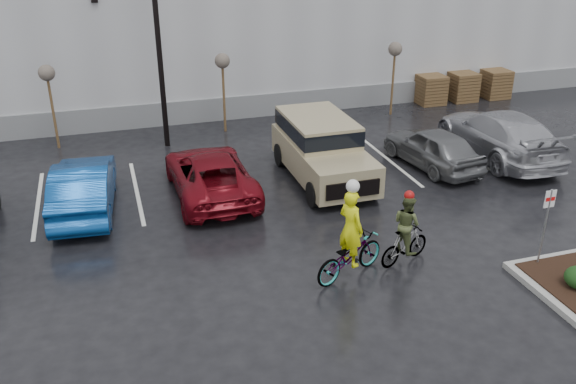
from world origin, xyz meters
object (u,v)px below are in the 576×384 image
object	(u,v)px
fire_lane_sign	(546,219)
cyclist_hivis	(350,248)
sapling_east	(395,53)
pallet_stack_a	(430,89)
pallet_stack_c	(495,84)
suv_tan	(323,152)
sapling_west	(47,78)
car_far_silver	(499,134)
sapling_mid	(222,65)
car_grey	(433,147)
cyclist_olive	(406,236)
car_red	(210,174)
pallet_stack_b	(462,87)
car_blue	(84,187)

from	to	relation	value
fire_lane_sign	cyclist_hivis	world-z (taller)	cyclist_hivis
sapling_east	pallet_stack_a	xyz separation A→B (m)	(2.50, 1.00, -2.05)
pallet_stack_c	suv_tan	size ratio (longest dim) A/B	0.26
sapling_west	fire_lane_sign	distance (m)	17.46
suv_tan	cyclist_hivis	world-z (taller)	cyclist_hivis
sapling_east	car_far_silver	bearing A→B (deg)	-75.73
sapling_mid	car_grey	distance (m)	8.79
sapling_west	car_grey	distance (m)	14.13
sapling_east	suv_tan	size ratio (longest dim) A/B	0.63
pallet_stack_c	car_grey	size ratio (longest dim) A/B	0.32
pallet_stack_c	cyclist_olive	xyz separation A→B (m)	(-11.28, -12.50, 0.08)
car_grey	pallet_stack_c	bearing A→B (deg)	-144.53
car_grey	cyclist_olive	distance (m)	6.83
sapling_mid	cyclist_hivis	size ratio (longest dim) A/B	1.23
sapling_west	sapling_mid	distance (m)	6.50
car_red	cyclist_olive	distance (m)	6.83
pallet_stack_b	car_blue	bearing A→B (deg)	-158.20
suv_tan	cyclist_hivis	xyz separation A→B (m)	(-1.45, -5.73, -0.24)
fire_lane_sign	car_far_silver	size ratio (longest dim) A/B	0.37
car_red	cyclist_hivis	xyz separation A→B (m)	(2.35, -5.75, 0.08)
car_blue	cyclist_olive	world-z (taller)	cyclist_olive
sapling_west	pallet_stack_c	world-z (taller)	sapling_west
car_grey	car_far_silver	bearing A→B (deg)	175.65
car_far_silver	cyclist_hivis	bearing A→B (deg)	37.23
car_blue	car_grey	distance (m)	11.72
pallet_stack_c	car_blue	xyz separation A→B (m)	(-19.05, -6.90, 0.10)
car_red	pallet_stack_a	bearing A→B (deg)	-150.05
pallet_stack_c	car_far_silver	bearing A→B (deg)	-123.88
sapling_east	suv_tan	distance (m)	8.23
sapling_west	sapling_east	world-z (taller)	same
car_grey	suv_tan	bearing A→B (deg)	-7.81
fire_lane_sign	car_far_silver	bearing A→B (deg)	62.52
fire_lane_sign	suv_tan	world-z (taller)	fire_lane_sign
fire_lane_sign	suv_tan	size ratio (longest dim) A/B	0.43
pallet_stack_b	cyclist_olive	bearing A→B (deg)	-127.19
pallet_stack_a	cyclist_hivis	bearing A→B (deg)	-126.52
sapling_mid	fire_lane_sign	xyz separation A→B (m)	(5.30, -12.80, -1.32)
fire_lane_sign	cyclist_hivis	bearing A→B (deg)	166.46
pallet_stack_a	car_far_silver	size ratio (longest dim) A/B	0.23
sapling_west	car_far_silver	xyz separation A→B (m)	(15.46, -5.76, -1.87)
sapling_mid	car_grey	world-z (taller)	sapling_mid
cyclist_hivis	cyclist_olive	bearing A→B (deg)	-106.75
sapling_west	car_far_silver	size ratio (longest dim) A/B	0.54
car_blue	car_red	xyz separation A→B (m)	(3.82, -0.03, -0.06)
car_far_silver	sapling_east	bearing A→B (deg)	-73.83
pallet_stack_c	cyclist_hivis	xyz separation A→B (m)	(-12.88, -12.67, 0.12)
pallet_stack_a	suv_tan	bearing A→B (deg)	-138.84
pallet_stack_c	cyclist_hivis	bearing A→B (deg)	-135.47
pallet_stack_a	cyclist_olive	distance (m)	14.73
pallet_stack_a	car_blue	distance (m)	17.01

